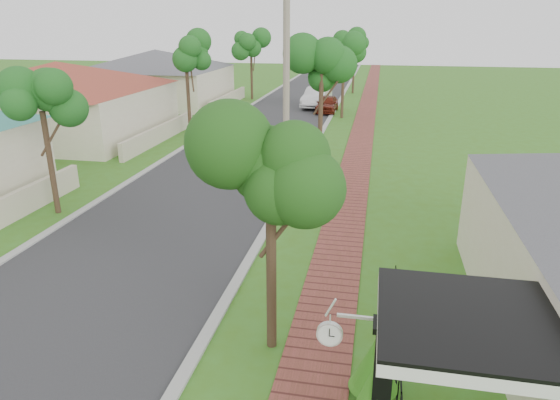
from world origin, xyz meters
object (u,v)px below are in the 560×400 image
Objects in this scene: parked_car_red at (327,104)px; parked_car_white at (317,97)px; porch_post at (381,396)px; station_clock at (332,332)px; near_tree at (271,184)px; utility_pole at (286,96)px.

parked_car_white is at bearing 117.74° from parked_car_red.
porch_post reaches higher than station_clock.
near_tree is (-2.35, 2.50, 2.67)m from porch_post.
porch_post is 0.53× the size of near_tree.
porch_post is 0.66× the size of parked_car_red.
near_tree is at bearing -81.49° from utility_pole.
station_clock is (2.79, -10.79, -2.35)m from utility_pole.
station_clock is at bearing 155.16° from porch_post.
parked_car_white is 4.63× the size of station_clock.
parked_car_white is 1.04× the size of near_tree.
utility_pole is (-1.30, 8.69, 0.51)m from near_tree.
utility_pole is at bearing 108.07° from porch_post.
utility_pole reaches higher than porch_post.
porch_post is at bearing -46.77° from near_tree.
parked_car_red is at bearing 96.16° from station_clock.
parked_car_red is (-4.41, 33.23, -0.47)m from porch_post.
near_tree is 3.16m from station_clock.
near_tree reaches higher than parked_car_red.
station_clock is at bearing -82.29° from parked_car_red.
porch_post is 1.26m from station_clock.
porch_post is at bearing -71.93° from utility_pole.
parked_car_red is 2.59m from parked_car_white.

